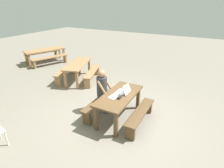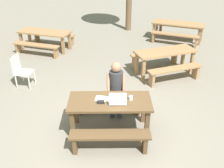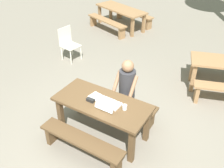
{
  "view_description": "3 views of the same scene",
  "coord_description": "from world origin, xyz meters",
  "px_view_note": "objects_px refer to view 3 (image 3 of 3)",
  "views": [
    {
      "loc": [
        -3.98,
        -1.91,
        3.09
      ],
      "look_at": [
        0.05,
        0.25,
        1.01
      ],
      "focal_mm": 29.15,
      "sensor_mm": 36.0,
      "label": 1
    },
    {
      "loc": [
        -0.01,
        -4.39,
        3.58
      ],
      "look_at": [
        0.05,
        0.25,
        1.01
      ],
      "focal_mm": 40.73,
      "sensor_mm": 36.0,
      "label": 2
    },
    {
      "loc": [
        2.01,
        -2.93,
        3.51
      ],
      "look_at": [
        0.05,
        0.25,
        1.01
      ],
      "focal_mm": 41.25,
      "sensor_mm": 36.0,
      "label": 3
    }
  ],
  "objects_px": {
    "laptop": "(108,104)",
    "plastic_chair": "(68,43)",
    "picnic_table_distant": "(121,11)",
    "coffee_mug": "(125,107)",
    "person_seated": "(126,87)",
    "picnic_table_front": "(102,107)",
    "small_pouch": "(91,100)"
  },
  "relations": [
    {
      "from": "coffee_mug",
      "to": "plastic_chair",
      "type": "xyz_separation_m",
      "value": [
        -2.91,
        2.0,
        -0.32
      ]
    },
    {
      "from": "laptop",
      "to": "coffee_mug",
      "type": "relative_size",
      "value": 3.95
    },
    {
      "from": "laptop",
      "to": "picnic_table_distant",
      "type": "xyz_separation_m",
      "value": [
        -2.59,
        4.92,
        -0.22
      ]
    },
    {
      "from": "plastic_chair",
      "to": "picnic_table_distant",
      "type": "distance_m",
      "value": 2.84
    },
    {
      "from": "small_pouch",
      "to": "plastic_chair",
      "type": "distance_m",
      "value": 3.14
    },
    {
      "from": "plastic_chair",
      "to": "person_seated",
      "type": "bearing_deg",
      "value": -109.35
    },
    {
      "from": "laptop",
      "to": "small_pouch",
      "type": "relative_size",
      "value": 2.45
    },
    {
      "from": "picnic_table_front",
      "to": "laptop",
      "type": "distance_m",
      "value": 0.25
    },
    {
      "from": "plastic_chair",
      "to": "picnic_table_distant",
      "type": "relative_size",
      "value": 0.44
    },
    {
      "from": "small_pouch",
      "to": "picnic_table_distant",
      "type": "relative_size",
      "value": 0.07
    },
    {
      "from": "small_pouch",
      "to": "person_seated",
      "type": "distance_m",
      "value": 0.77
    },
    {
      "from": "coffee_mug",
      "to": "person_seated",
      "type": "height_order",
      "value": "person_seated"
    },
    {
      "from": "coffee_mug",
      "to": "plastic_chair",
      "type": "distance_m",
      "value": 3.54
    },
    {
      "from": "laptop",
      "to": "plastic_chair",
      "type": "bearing_deg",
      "value": -37.22
    },
    {
      "from": "person_seated",
      "to": "plastic_chair",
      "type": "distance_m",
      "value": 2.99
    },
    {
      "from": "person_seated",
      "to": "picnic_table_distant",
      "type": "xyz_separation_m",
      "value": [
        -2.57,
        4.26,
        -0.17
      ]
    },
    {
      "from": "laptop",
      "to": "plastic_chair",
      "type": "relative_size",
      "value": 0.39
    },
    {
      "from": "picnic_table_front",
      "to": "plastic_chair",
      "type": "relative_size",
      "value": 1.87
    },
    {
      "from": "laptop",
      "to": "person_seated",
      "type": "relative_size",
      "value": 0.27
    },
    {
      "from": "coffee_mug",
      "to": "person_seated",
      "type": "xyz_separation_m",
      "value": [
        -0.29,
        0.58,
        -0.04
      ]
    },
    {
      "from": "laptop",
      "to": "coffee_mug",
      "type": "height_order",
      "value": "laptop"
    },
    {
      "from": "picnic_table_front",
      "to": "coffee_mug",
      "type": "bearing_deg",
      "value": 3.64
    },
    {
      "from": "laptop",
      "to": "picnic_table_distant",
      "type": "height_order",
      "value": "laptop"
    },
    {
      "from": "person_seated",
      "to": "picnic_table_distant",
      "type": "height_order",
      "value": "person_seated"
    },
    {
      "from": "plastic_chair",
      "to": "picnic_table_front",
      "type": "bearing_deg",
      "value": -120.23
    },
    {
      "from": "picnic_table_front",
      "to": "small_pouch",
      "type": "bearing_deg",
      "value": -152.79
    },
    {
      "from": "picnic_table_front",
      "to": "person_seated",
      "type": "xyz_separation_m",
      "value": [
        0.14,
        0.61,
        0.13
      ]
    },
    {
      "from": "picnic_table_front",
      "to": "picnic_table_distant",
      "type": "xyz_separation_m",
      "value": [
        -2.43,
        4.87,
        -0.03
      ]
    },
    {
      "from": "picnic_table_front",
      "to": "picnic_table_distant",
      "type": "relative_size",
      "value": 0.82
    },
    {
      "from": "laptop",
      "to": "picnic_table_front",
      "type": "bearing_deg",
      "value": -16.32
    },
    {
      "from": "picnic_table_front",
      "to": "plastic_chair",
      "type": "distance_m",
      "value": 3.2
    },
    {
      "from": "coffee_mug",
      "to": "plastic_chair",
      "type": "height_order",
      "value": "plastic_chair"
    }
  ]
}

